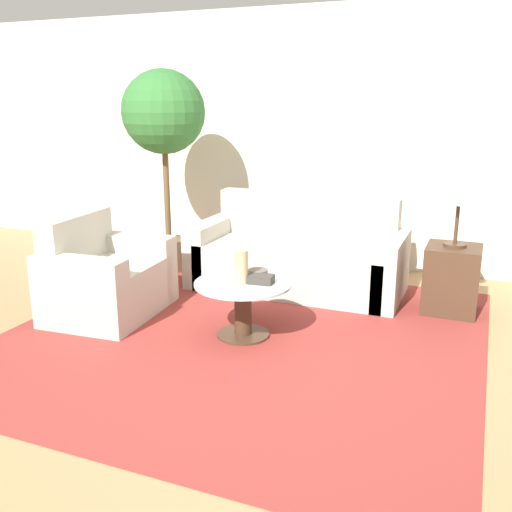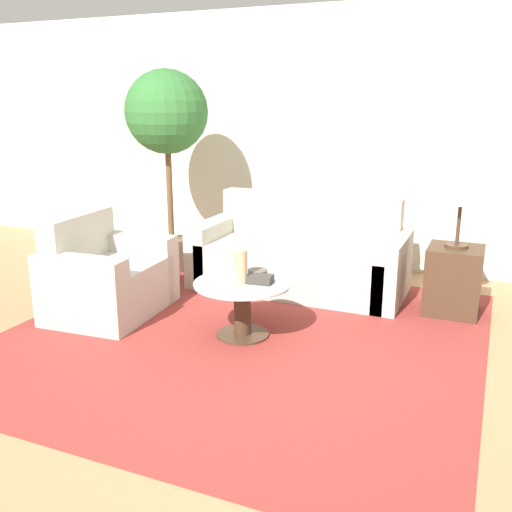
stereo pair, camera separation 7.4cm
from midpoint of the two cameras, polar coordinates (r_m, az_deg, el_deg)
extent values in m
plane|color=#9E754C|center=(3.66, -3.63, -12.16)|extent=(14.00, 14.00, 0.00)
cube|color=beige|center=(5.97, 8.99, 11.44)|extent=(10.00, 0.06, 2.60)
cube|color=maroon|center=(4.27, -0.84, -7.91)|extent=(3.37, 3.34, 0.01)
cube|color=#B2AD9E|center=(5.22, 4.57, -1.13)|extent=(1.72, 0.81, 0.43)
cube|color=#B2AD9E|center=(5.45, 5.69, 1.82)|extent=(1.72, 0.18, 0.84)
cube|color=#B2AD9E|center=(5.52, -3.88, 0.61)|extent=(0.20, 0.81, 0.57)
cube|color=#B2AD9E|center=(5.00, 13.95, -1.40)|extent=(0.20, 0.81, 0.57)
cube|color=#B2AD9E|center=(4.78, -13.86, -3.09)|extent=(0.80, 0.83, 0.43)
cube|color=#B2AD9E|center=(4.89, -16.78, -0.58)|extent=(0.23, 0.79, 0.81)
cube|color=#B2AD9E|center=(4.46, -16.63, -3.66)|extent=(0.76, 0.25, 0.57)
cube|color=#B2AD9E|center=(5.08, -11.54, -1.01)|extent=(0.76, 0.25, 0.57)
cylinder|color=#422D1E|center=(4.27, -0.84, -7.84)|extent=(0.39, 0.39, 0.02)
cylinder|color=#422D1E|center=(4.19, -0.85, -5.47)|extent=(0.13, 0.13, 0.40)
cylinder|color=#B2C6C6|center=(4.13, -0.86, -2.77)|extent=(0.71, 0.71, 0.02)
cube|color=#422D1E|center=(4.90, 19.53, -2.30)|extent=(0.43, 0.43, 0.55)
cylinder|color=#422D1E|center=(4.83, 19.83, 0.96)|extent=(0.18, 0.18, 0.02)
cylinder|color=#422D1E|center=(4.79, 20.02, 3.01)|extent=(0.03, 0.03, 0.33)
cone|color=beige|center=(4.74, 20.34, 6.37)|extent=(0.28, 0.28, 0.24)
cylinder|color=brown|center=(5.92, -8.03, 0.25)|extent=(0.38, 0.38, 0.32)
cylinder|color=brown|center=(5.78, -8.28, 6.74)|extent=(0.06, 0.06, 1.03)
sphere|color=#2D662D|center=(5.72, -8.57, 14.07)|extent=(0.81, 0.81, 0.81)
cylinder|color=tan|center=(4.07, -1.01, -1.07)|extent=(0.10, 0.10, 0.24)
cylinder|color=brown|center=(4.22, 0.67, -1.79)|extent=(0.15, 0.15, 0.06)
cube|color=#38332D|center=(4.10, 0.91, -2.32)|extent=(0.20, 0.14, 0.06)
camera|label=1|loc=(0.04, -89.51, 0.14)|focal=40.00mm
camera|label=2|loc=(0.04, 90.49, -0.14)|focal=40.00mm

